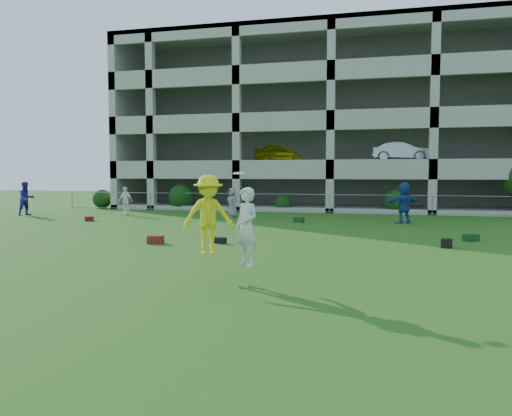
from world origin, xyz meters
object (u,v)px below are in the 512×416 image
(bystander_d, at_px, (404,203))
(frisbee_contest, at_px, (216,217))
(crate_d, at_px, (447,243))
(bystander_a, at_px, (26,199))
(bystander_b, at_px, (125,201))
(bystander_c, at_px, (232,203))
(parking_garage, at_px, (341,127))

(bystander_d, bearing_deg, frisbee_contest, 36.52)
(bystander_d, xyz_separation_m, crate_d, (1.03, -8.04, -0.86))
(bystander_a, height_order, bystander_d, bystander_d)
(bystander_a, xyz_separation_m, bystander_b, (5.58, 1.50, -0.15))
(bystander_c, xyz_separation_m, frisbee_contest, (4.35, -15.73, 0.63))
(bystander_a, distance_m, bystander_c, 12.21)
(crate_d, bearing_deg, bystander_d, 97.32)
(bystander_a, height_order, crate_d, bystander_a)
(bystander_c, height_order, parking_garage, parking_garage)
(bystander_b, distance_m, crate_d, 19.01)
(bystander_b, relative_size, frisbee_contest, 0.76)
(bystander_d, xyz_separation_m, parking_garage, (-4.15, 14.03, 5.00))
(bystander_d, distance_m, crate_d, 8.15)
(bystander_c, bearing_deg, parking_garage, 116.06)
(frisbee_contest, relative_size, parking_garage, 0.07)
(bystander_d, relative_size, crate_d, 5.79)
(bystander_a, bearing_deg, bystander_b, -48.80)
(bystander_c, bearing_deg, bystander_d, 40.27)
(bystander_b, relative_size, bystander_c, 1.01)
(bystander_c, relative_size, bystander_d, 0.81)
(bystander_a, bearing_deg, crate_d, -82.60)
(bystander_b, height_order, frisbee_contest, frisbee_contest)
(crate_d, relative_size, frisbee_contest, 0.16)
(bystander_d, height_order, frisbee_contest, frisbee_contest)
(bystander_a, distance_m, bystander_d, 21.25)
(bystander_b, height_order, parking_garage, parking_garage)
(bystander_c, xyz_separation_m, bystander_d, (9.13, -1.10, 0.19))
(bystander_b, distance_m, bystander_d, 15.69)
(bystander_a, relative_size, bystander_c, 1.20)
(bystander_d, height_order, crate_d, bystander_d)
(bystander_b, relative_size, crate_d, 4.76)
(bystander_a, height_order, bystander_b, bystander_a)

